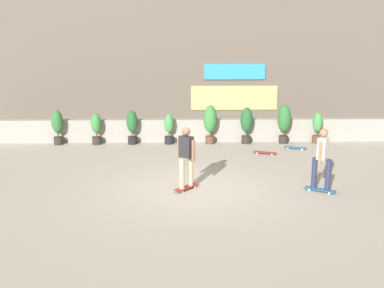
{
  "coord_description": "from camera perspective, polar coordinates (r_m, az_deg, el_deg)",
  "views": [
    {
      "loc": [
        -0.34,
        -11.06,
        3.73
      ],
      "look_at": [
        0.0,
        1.5,
        0.9
      ],
      "focal_mm": 40.56,
      "sensor_mm": 36.0,
      "label": 1
    }
  ],
  "objects": [
    {
      "name": "potted_plant_3",
      "position": [
        16.9,
        -3.03,
        2.12
      ],
      "size": [
        0.36,
        0.36,
        1.2
      ],
      "color": "black",
      "rests_on": "ground"
    },
    {
      "name": "skater_far_left",
      "position": [
        11.36,
        -0.77,
        -1.52
      ],
      "size": [
        0.67,
        0.74,
        1.7
      ],
      "color": "maroon",
      "rests_on": "ground"
    },
    {
      "name": "planter_wall",
      "position": [
        17.37,
        -0.4,
        1.82
      ],
      "size": [
        18.0,
        0.4,
        0.9
      ],
      "primitive_type": "cube",
      "color": "gray",
      "rests_on": "ground"
    },
    {
      "name": "potted_plant_5",
      "position": [
        17.06,
        7.19,
        2.79
      ],
      "size": [
        0.48,
        0.48,
        1.43
      ],
      "color": "#2D2823",
      "rests_on": "ground"
    },
    {
      "name": "potted_plant_2",
      "position": [
        16.98,
        -7.87,
        2.44
      ],
      "size": [
        0.43,
        0.43,
        1.32
      ],
      "color": "black",
      "rests_on": "ground"
    },
    {
      "name": "skateboard_aside",
      "position": [
        15.57,
        9.55,
        -1.11
      ],
      "size": [
        0.82,
        0.47,
        0.08
      ],
      "color": "maroon",
      "rests_on": "ground"
    },
    {
      "name": "ground_plane",
      "position": [
        11.68,
        0.2,
        -5.94
      ],
      "size": [
        48.0,
        48.0,
        0.0
      ],
      "primitive_type": "plane",
      "color": "#A8A093"
    },
    {
      "name": "potted_plant_6",
      "position": [
        17.33,
        12.03,
        2.98
      ],
      "size": [
        0.52,
        0.52,
        1.52
      ],
      "color": "#2D2823",
      "rests_on": "ground"
    },
    {
      "name": "potted_plant_1",
      "position": [
        17.2,
        -12.47,
        2.1
      ],
      "size": [
        0.38,
        0.38,
        1.22
      ],
      "color": "#2D2823",
      "rests_on": "ground"
    },
    {
      "name": "potted_plant_0",
      "position": [
        17.53,
        -17.27,
        2.38
      ],
      "size": [
        0.44,
        0.44,
        1.35
      ],
      "color": "#2D2823",
      "rests_on": "ground"
    },
    {
      "name": "skater_foreground",
      "position": [
        11.69,
        16.75,
        -1.66
      ],
      "size": [
        0.78,
        0.61,
        1.7
      ],
      "color": "#266699",
      "rests_on": "ground"
    },
    {
      "name": "building_backdrop",
      "position": [
        21.06,
        -0.63,
        11.39
      ],
      "size": [
        20.0,
        2.08,
        6.5
      ],
      "color": "#60564C",
      "rests_on": "ground"
    },
    {
      "name": "potted_plant_7",
      "position": [
        17.72,
        16.15,
        2.22
      ],
      "size": [
        0.38,
        0.38,
        1.22
      ],
      "color": "brown",
      "rests_on": "ground"
    },
    {
      "name": "skateboard_near_camera",
      "position": [
        16.57,
        13.42,
        -0.44
      ],
      "size": [
        0.82,
        0.48,
        0.08
      ],
      "color": "#266699",
      "rests_on": "ground"
    },
    {
      "name": "potted_plant_4",
      "position": [
        16.89,
        2.41,
        3.0
      ],
      "size": [
        0.52,
        0.52,
        1.52
      ],
      "color": "brown",
      "rests_on": "ground"
    }
  ]
}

